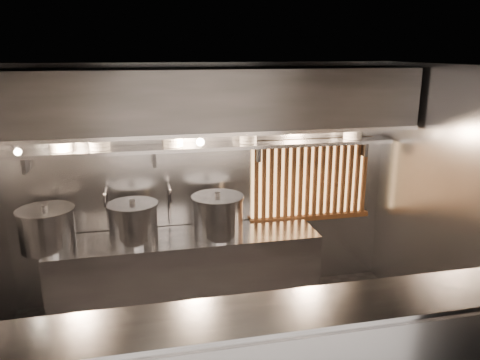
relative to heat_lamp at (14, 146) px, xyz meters
name	(u,v)px	position (x,y,z in m)	size (l,w,h in m)	color
ceiling	(231,67)	(1.90, -0.85, 0.73)	(4.50, 4.50, 0.00)	black
wall_back	(206,183)	(1.90, 0.65, -0.67)	(4.50, 4.50, 0.00)	gray
wall_right	(455,211)	(4.15, -0.85, -0.67)	(3.00, 3.00, 0.00)	gray
cooking_bench	(187,273)	(1.60, 0.28, -1.62)	(3.00, 0.70, 0.90)	gray
bowl_shelf	(208,147)	(1.90, 0.47, -0.19)	(4.40, 0.34, 0.04)	gray
exhaust_hood	(210,100)	(1.90, 0.25, 0.36)	(4.40, 0.81, 0.65)	#2D2D30
wood_screen	(311,180)	(3.20, 0.60, -0.69)	(1.56, 0.09, 1.04)	#FFC072
faucet_left	(106,201)	(0.75, 0.52, -0.76)	(0.04, 0.30, 0.50)	silver
faucet_right	(169,197)	(1.45, 0.52, -0.76)	(0.04, 0.30, 0.50)	silver
heat_lamp	(14,146)	(0.00, 0.00, 0.00)	(0.25, 0.35, 0.20)	gray
pendant_bulb	(200,142)	(1.80, 0.35, -0.11)	(0.09, 0.09, 0.19)	#2D2D30
stock_pot_left	(47,229)	(0.15, 0.26, -0.94)	(0.64, 0.64, 0.48)	gray
stock_pot_mid	(133,222)	(1.03, 0.26, -0.95)	(0.63, 0.63, 0.48)	gray
stock_pot_right	(218,215)	(1.96, 0.24, -0.93)	(0.62, 0.62, 0.51)	gray
bowl_stack_0	(61,147)	(0.34, 0.47, -0.12)	(0.25, 0.25, 0.09)	silver
bowl_stack_1	(100,145)	(0.73, 0.47, -0.12)	(0.23, 0.23, 0.09)	silver
bowl_stack_2	(173,141)	(1.51, 0.47, -0.10)	(0.24, 0.24, 0.13)	silver
bowl_stack_3	(248,136)	(2.36, 0.47, -0.08)	(0.21, 0.21, 0.17)	silver
bowl_stack_4	(353,132)	(3.65, 0.47, -0.08)	(0.24, 0.24, 0.17)	silver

